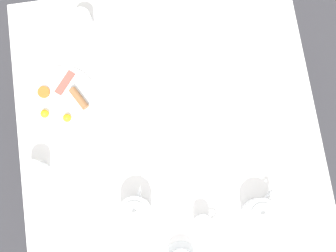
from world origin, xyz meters
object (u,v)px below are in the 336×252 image
teapot_far (260,214)px  napkin_folded (228,105)px  teapot_near (135,213)px  knife_by_plate (133,98)px  creamer_jug (203,223)px  spoon_for_tea (158,147)px  fork_spare (65,228)px  water_glass_short (37,171)px  fork_by_plate (184,51)px  water_glass_tall (82,21)px  breakfast_plate (61,102)px

teapot_far → napkin_folded: size_ratio=0.79×
teapot_near → knife_by_plate: (0.04, 0.41, -0.05)m
creamer_jug → knife_by_plate: size_ratio=0.43×
spoon_for_tea → fork_spare: (-0.36, -0.24, 0.00)m
creamer_jug → knife_by_plate: 0.51m
water_glass_short → teapot_near: bearing=-30.8°
knife_by_plate → napkin_folded: bearing=-13.1°
teapot_far → creamer_jug: bearing=-51.1°
creamer_jug → knife_by_plate: (-0.18, 0.48, -0.03)m
fork_by_plate → fork_spare: size_ratio=1.09×
teapot_near → napkin_folded: bearing=-29.0°
teapot_near → spoon_for_tea: size_ratio=1.33×
teapot_far → spoon_for_tea: bearing=-93.9°
water_glass_tall → knife_by_plate: size_ratio=0.42×
water_glass_tall → napkin_folded: (0.49, -0.38, -0.04)m
spoon_for_tea → fork_by_plate: bearing=66.6°
napkin_folded → breakfast_plate: bearing=170.8°
teapot_near → water_glass_tall: (-0.10, 0.72, -0.01)m
creamer_jug → fork_spare: creamer_jug is taller
teapot_far → water_glass_tall: size_ratio=1.98×
creamer_jug → breakfast_plate: bearing=131.8°
fork_spare → napkin_folded: bearing=29.0°
water_glass_tall → fork_spare: (-0.15, -0.74, -0.04)m
water_glass_short → fork_spare: water_glass_short is taller
water_glass_short → creamer_jug: size_ratio=1.03×
breakfast_plate → water_glass_short: size_ratio=3.13×
water_glass_tall → teapot_far: bearing=-56.3°
teapot_far → fork_spare: 0.67m
teapot_far → spoon_for_tea: 0.42m
water_glass_short → knife_by_plate: water_glass_short is taller
breakfast_plate → water_glass_tall: size_ratio=3.29×
knife_by_plate → creamer_jug: bearing=-69.2°
teapot_near → water_glass_short: (-0.32, 0.19, -0.01)m
creamer_jug → teapot_near: bearing=163.6°
creamer_jug → napkin_folded: 0.43m
fork_by_plate → knife_by_plate: same height
breakfast_plate → knife_by_plate: 0.26m
teapot_far → creamer_jug: size_ratio=1.93×
water_glass_tall → teapot_near: bearing=-81.8°
water_glass_short → fork_spare: bearing=-72.2°
breakfast_plate → teapot_far: bearing=-37.8°
spoon_for_tea → fork_spare: 0.43m
fork_spare → teapot_far: bearing=-3.8°
teapot_far → water_glass_tall: teapot_far is taller
breakfast_plate → water_glass_short: 0.26m
teapot_near → creamer_jug: teapot_near is taller
breakfast_plate → knife_by_plate: size_ratio=1.38×
water_glass_tall → napkin_folded: bearing=-38.4°
breakfast_plate → knife_by_plate: (0.26, -0.02, -0.01)m
napkin_folded → spoon_for_tea: bearing=-157.4°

